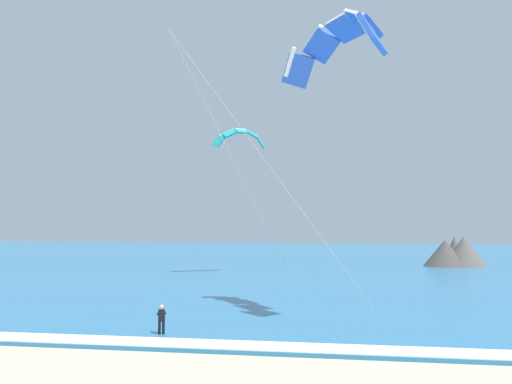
% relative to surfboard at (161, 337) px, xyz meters
% --- Properties ---
extents(sea, '(200.00, 120.00, 0.20)m').
position_rel_surfboard_xyz_m(sea, '(-1.05, 57.08, 0.07)').
color(sea, teal).
rests_on(sea, ground).
extents(surf_foam, '(200.00, 1.85, 0.04)m').
position_rel_surfboard_xyz_m(surf_foam, '(-1.05, -1.92, 0.19)').
color(surf_foam, white).
rests_on(surf_foam, sea).
extents(surfboard, '(0.93, 1.46, 0.09)m').
position_rel_surfboard_xyz_m(surfboard, '(0.00, 0.00, 0.00)').
color(surfboard, white).
rests_on(surfboard, ground).
extents(kitesurfer, '(0.65, 0.64, 1.69)m').
position_rel_surfboard_xyz_m(kitesurfer, '(-0.01, 0.02, 0.91)').
color(kitesurfer, black).
rests_on(kitesurfer, ground).
extents(kite_primary, '(11.64, 9.74, 17.46)m').
position_rel_surfboard_xyz_m(kite_primary, '(8.98, 6.35, 17.12)').
color(kite_primary, blue).
extents(kite_distant, '(5.50, 3.58, 2.21)m').
position_rel_surfboard_xyz_m(kite_distant, '(-1.68, 30.70, 15.19)').
color(kite_distant, teal).
extents(headland_right, '(8.21, 6.75, 4.11)m').
position_rel_surfboard_xyz_m(headland_right, '(23.51, 46.55, 1.92)').
color(headland_right, '#56514C').
rests_on(headland_right, ground).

